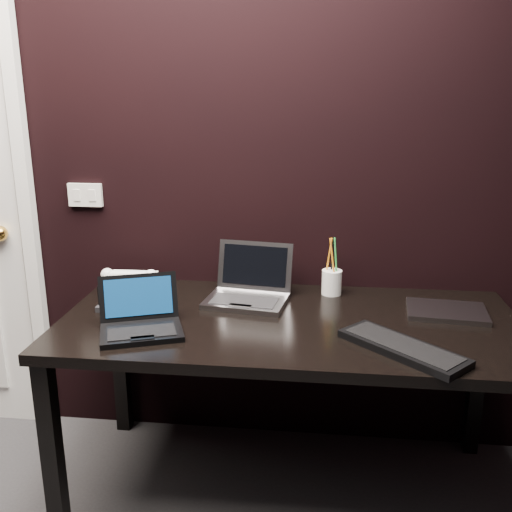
# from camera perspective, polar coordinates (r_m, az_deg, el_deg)

# --- Properties ---
(wall_back) EXTENTS (4.00, 0.00, 4.00)m
(wall_back) POSITION_cam_1_polar(r_m,az_deg,el_deg) (2.42, -3.07, 10.08)
(wall_back) COLOR black
(wall_back) RESTS_ON ground
(wall_switch) EXTENTS (0.15, 0.02, 0.10)m
(wall_switch) POSITION_cam_1_polar(r_m,az_deg,el_deg) (2.61, -16.70, 5.87)
(wall_switch) COLOR silver
(wall_switch) RESTS_ON wall_back
(desk) EXTENTS (1.70, 0.80, 0.74)m
(desk) POSITION_cam_1_polar(r_m,az_deg,el_deg) (2.16, 3.34, -8.23)
(desk) COLOR black
(desk) RESTS_ON ground
(netbook) EXTENTS (0.35, 0.33, 0.18)m
(netbook) POSITION_cam_1_polar(r_m,az_deg,el_deg) (2.06, -11.46, -6.45)
(netbook) COLOR black
(netbook) RESTS_ON desk
(silver_laptop) EXTENTS (0.35, 0.32, 0.22)m
(silver_laptop) POSITION_cam_1_polar(r_m,az_deg,el_deg) (2.30, -0.76, -3.52)
(silver_laptop) COLOR #9E9FA4
(silver_laptop) RESTS_ON desk
(ext_keyboard) EXTENTS (0.41, 0.40, 0.03)m
(ext_keyboard) POSITION_cam_1_polar(r_m,az_deg,el_deg) (1.93, 14.44, -8.87)
(ext_keyboard) COLOR black
(ext_keyboard) RESTS_ON desk
(closed_laptop) EXTENTS (0.31, 0.24, 0.02)m
(closed_laptop) POSITION_cam_1_polar(r_m,az_deg,el_deg) (2.29, 18.53, -5.28)
(closed_laptop) COLOR #99989D
(closed_laptop) RESTS_ON desk
(desk_phone) EXTENTS (0.24, 0.18, 0.12)m
(desk_phone) POSITION_cam_1_polar(r_m,az_deg,el_deg) (2.44, -12.45, -2.69)
(desk_phone) COLOR white
(desk_phone) RESTS_ON desk
(mobile_phone) EXTENTS (0.06, 0.05, 0.10)m
(mobile_phone) POSITION_cam_1_polar(r_m,az_deg,el_deg) (2.28, -14.89, -4.36)
(mobile_phone) COLOR black
(mobile_phone) RESTS_ON desk
(pen_cup) EXTENTS (0.11, 0.11, 0.24)m
(pen_cup) POSITION_cam_1_polar(r_m,az_deg,el_deg) (2.39, 7.58, -2.50)
(pen_cup) COLOR white
(pen_cup) RESTS_ON desk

